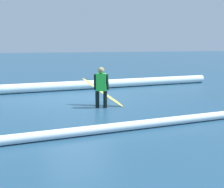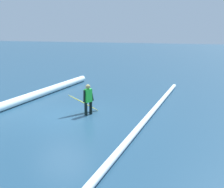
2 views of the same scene
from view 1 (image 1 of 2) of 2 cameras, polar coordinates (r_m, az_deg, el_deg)
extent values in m
plane|color=navy|center=(10.50, -7.16, -1.97)|extent=(150.60, 150.60, 0.00)
cylinder|color=black|center=(9.71, -3.05, -1.06)|extent=(0.14, 0.14, 0.60)
cylinder|color=black|center=(9.67, -1.41, -1.10)|extent=(0.14, 0.14, 0.60)
cube|color=#2DD83F|center=(9.59, -2.26, 2.48)|extent=(0.39, 0.33, 0.61)
sphere|color=#8F8850|center=(9.55, -2.27, 4.92)|extent=(0.22, 0.22, 0.22)
cylinder|color=black|center=(9.63, -3.53, 2.49)|extent=(0.09, 0.11, 0.55)
cylinder|color=black|center=(9.57, -0.98, 2.46)|extent=(0.09, 0.19, 0.55)
ellipsoid|color=yellow|center=(10.01, -1.95, 0.37)|extent=(1.40, 1.15, 1.01)
ellipsoid|color=blue|center=(10.01, -1.95, 0.39)|extent=(1.06, 0.84, 0.82)
cylinder|color=white|center=(13.33, -19.86, 1.01)|extent=(21.12, 0.44, 0.43)
cylinder|color=white|center=(6.90, -2.53, -7.31)|extent=(17.73, 0.31, 0.23)
camera|label=2|loc=(9.01, -89.65, 10.68)|focal=44.82mm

